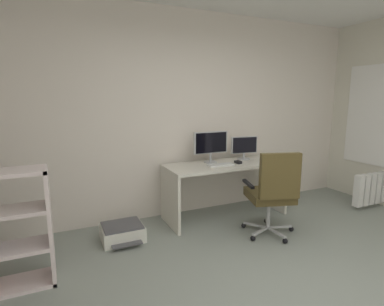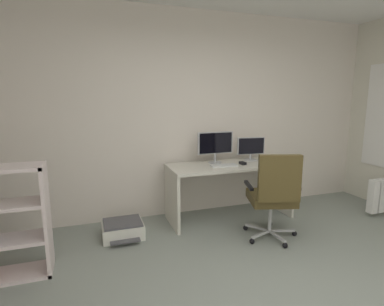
{
  "view_description": "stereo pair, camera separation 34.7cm",
  "coord_description": "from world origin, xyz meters",
  "px_view_note": "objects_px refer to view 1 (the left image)",
  "views": [
    {
      "loc": [
        -1.69,
        -1.47,
        1.6
      ],
      "look_at": [
        -0.25,
        1.63,
        0.98
      ],
      "focal_mm": 28.43,
      "sensor_mm": 36.0,
      "label": 1
    },
    {
      "loc": [
        -1.37,
        -1.6,
        1.6
      ],
      "look_at": [
        -0.25,
        1.63,
        0.98
      ],
      "focal_mm": 28.43,
      "sensor_mm": 36.0,
      "label": 2
    }
  ],
  "objects_px": {
    "desk": "(225,177)",
    "printer": "(122,232)",
    "office_chair": "(273,191)",
    "keyboard": "(221,165)",
    "computer_mouse": "(238,162)",
    "monitor_main": "(211,144)",
    "radiator": "(379,187)",
    "monitor_secondary": "(244,146)"
  },
  "relations": [
    {
      "from": "computer_mouse",
      "to": "radiator",
      "type": "bearing_deg",
      "value": -15.51
    },
    {
      "from": "desk",
      "to": "monitor_main",
      "type": "distance_m",
      "value": 0.48
    },
    {
      "from": "printer",
      "to": "computer_mouse",
      "type": "bearing_deg",
      "value": 1.91
    },
    {
      "from": "radiator",
      "to": "monitor_main",
      "type": "bearing_deg",
      "value": 162.86
    },
    {
      "from": "office_chair",
      "to": "keyboard",
      "type": "bearing_deg",
      "value": 113.6
    },
    {
      "from": "office_chair",
      "to": "printer",
      "type": "relative_size",
      "value": 2.16
    },
    {
      "from": "computer_mouse",
      "to": "office_chair",
      "type": "bearing_deg",
      "value": -89.73
    },
    {
      "from": "printer",
      "to": "radiator",
      "type": "xyz_separation_m",
      "value": [
        3.71,
        -0.49,
        0.2
      ]
    },
    {
      "from": "radiator",
      "to": "office_chair",
      "type": "bearing_deg",
      "value": -175.92
    },
    {
      "from": "keyboard",
      "to": "computer_mouse",
      "type": "bearing_deg",
      "value": 6.8
    },
    {
      "from": "desk",
      "to": "computer_mouse",
      "type": "bearing_deg",
      "value": -27.28
    },
    {
      "from": "office_chair",
      "to": "radiator",
      "type": "xyz_separation_m",
      "value": [
        2.12,
        0.15,
        -0.27
      ]
    },
    {
      "from": "desk",
      "to": "radiator",
      "type": "bearing_deg",
      "value": -15.24
    },
    {
      "from": "desk",
      "to": "printer",
      "type": "height_order",
      "value": "desk"
    },
    {
      "from": "monitor_main",
      "to": "computer_mouse",
      "type": "height_order",
      "value": "monitor_main"
    },
    {
      "from": "office_chair",
      "to": "radiator",
      "type": "bearing_deg",
      "value": 4.08
    },
    {
      "from": "monitor_main",
      "to": "radiator",
      "type": "distance_m",
      "value": 2.65
    },
    {
      "from": "desk",
      "to": "printer",
      "type": "bearing_deg",
      "value": -174.9
    },
    {
      "from": "office_chair",
      "to": "printer",
      "type": "distance_m",
      "value": 1.78
    },
    {
      "from": "monitor_secondary",
      "to": "office_chair",
      "type": "bearing_deg",
      "value": -103.38
    },
    {
      "from": "monitor_main",
      "to": "printer",
      "type": "relative_size",
      "value": 1.04
    },
    {
      "from": "computer_mouse",
      "to": "radiator",
      "type": "distance_m",
      "value": 2.25
    },
    {
      "from": "desk",
      "to": "monitor_secondary",
      "type": "bearing_deg",
      "value": 19.13
    },
    {
      "from": "monitor_main",
      "to": "printer",
      "type": "distance_m",
      "value": 1.58
    },
    {
      "from": "keyboard",
      "to": "radiator",
      "type": "relative_size",
      "value": 0.35
    },
    {
      "from": "keyboard",
      "to": "monitor_secondary",
      "type": "bearing_deg",
      "value": 26.42
    },
    {
      "from": "monitor_main",
      "to": "computer_mouse",
      "type": "xyz_separation_m",
      "value": [
        0.3,
        -0.21,
        -0.24
      ]
    },
    {
      "from": "keyboard",
      "to": "office_chair",
      "type": "distance_m",
      "value": 0.76
    },
    {
      "from": "keyboard",
      "to": "printer",
      "type": "height_order",
      "value": "keyboard"
    },
    {
      "from": "desk",
      "to": "keyboard",
      "type": "relative_size",
      "value": 4.8
    },
    {
      "from": "monitor_main",
      "to": "keyboard",
      "type": "bearing_deg",
      "value": -83.35
    },
    {
      "from": "monitor_main",
      "to": "keyboard",
      "type": "relative_size",
      "value": 1.46
    },
    {
      "from": "printer",
      "to": "monitor_main",
      "type": "bearing_deg",
      "value": 11.5
    },
    {
      "from": "monitor_secondary",
      "to": "radiator",
      "type": "height_order",
      "value": "monitor_secondary"
    },
    {
      "from": "desk",
      "to": "monitor_main",
      "type": "height_order",
      "value": "monitor_main"
    },
    {
      "from": "keyboard",
      "to": "office_chair",
      "type": "bearing_deg",
      "value": -63.99
    },
    {
      "from": "monitor_secondary",
      "to": "printer",
      "type": "bearing_deg",
      "value": -171.86
    },
    {
      "from": "keyboard",
      "to": "radiator",
      "type": "height_order",
      "value": "keyboard"
    },
    {
      "from": "keyboard",
      "to": "office_chair",
      "type": "xyz_separation_m",
      "value": [
        0.3,
        -0.68,
        -0.19
      ]
    },
    {
      "from": "monitor_main",
      "to": "radiator",
      "type": "height_order",
      "value": "monitor_main"
    },
    {
      "from": "computer_mouse",
      "to": "monitor_secondary",
      "type": "bearing_deg",
      "value": 40.41
    },
    {
      "from": "desk",
      "to": "keyboard",
      "type": "bearing_deg",
      "value": -143.99
    }
  ]
}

